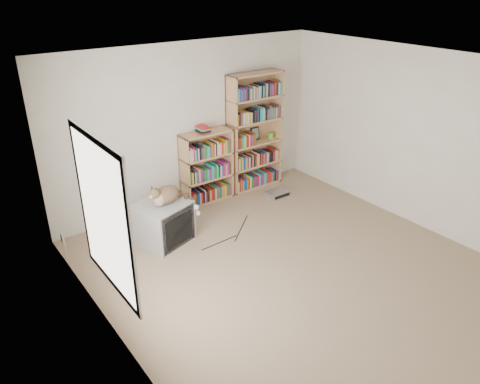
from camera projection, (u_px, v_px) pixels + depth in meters
floor at (296, 270)px, 5.84m from camera, size 4.50×5.00×0.01m
wall_back at (189, 126)px, 7.13m from camera, size 4.50×0.02×2.50m
wall_left at (114, 240)px, 4.10m from camera, size 0.02×5.00×2.50m
wall_right at (420, 140)px, 6.51m from camera, size 0.02×5.00×2.50m
ceiling at (308, 67)px, 4.77m from camera, size 4.50×5.00×0.02m
window at (104, 216)px, 4.19m from camera, size 0.02×1.22×1.52m
crt_tv at (162, 223)px, 6.35m from camera, size 0.83×0.79×0.59m
cat at (171, 196)px, 6.23m from camera, size 0.68×0.44×0.50m
bookcase_tall at (254, 135)px, 7.79m from camera, size 0.97×0.30×1.94m
bookcase_short at (206, 169)px, 7.44m from camera, size 0.84×0.30×1.15m
book_stack at (204, 129)px, 7.12m from camera, size 0.18×0.24×0.10m
green_mug at (270, 136)px, 7.99m from camera, size 0.09×0.09×0.10m
framed_print at (255, 133)px, 7.90m from camera, size 0.17×0.05×0.22m
dvd_player at (277, 193)px, 7.77m from camera, size 0.37×0.26×0.08m
wall_outlet at (62, 238)px, 5.93m from camera, size 0.01×0.08×0.13m
floor_cables at (232, 231)px, 6.71m from camera, size 1.20×0.70×0.01m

